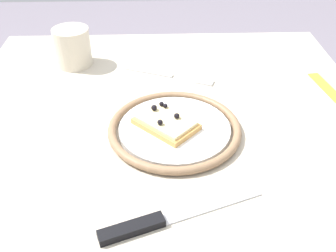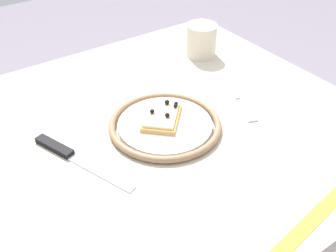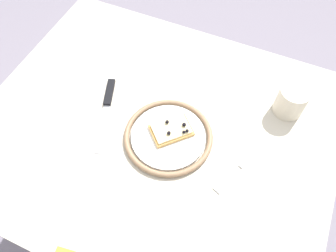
{
  "view_description": "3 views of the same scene",
  "coord_description": "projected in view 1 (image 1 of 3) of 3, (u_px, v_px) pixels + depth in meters",
  "views": [
    {
      "loc": [
        0.5,
        -0.02,
        1.19
      ],
      "look_at": [
        -0.04,
        0.0,
        0.78
      ],
      "focal_mm": 41.9,
      "sensor_mm": 36.0,
      "label": 1
    },
    {
      "loc": [
        0.34,
        0.58,
        1.28
      ],
      "look_at": [
        -0.04,
        0.04,
        0.79
      ],
      "focal_mm": 43.96,
      "sensor_mm": 36.0,
      "label": 2
    },
    {
      "loc": [
        -0.22,
        0.41,
        1.52
      ],
      "look_at": [
        -0.04,
        0.0,
        0.8
      ],
      "focal_mm": 35.21,
      "sensor_mm": 36.0,
      "label": 3
    }
  ],
  "objects": [
    {
      "name": "fork",
      "position": [
        169.0,
        76.0,
        0.85
      ],
      "size": [
        0.09,
        0.19,
        0.0
      ],
      "color": "silver",
      "rests_on": "dining_table"
    },
    {
      "name": "cup",
      "position": [
        73.0,
        47.0,
        0.87
      ],
      "size": [
        0.08,
        0.08,
        0.09
      ],
      "primitive_type": "cylinder",
      "color": "beige",
      "rests_on": "dining_table"
    },
    {
      "name": "dining_table",
      "position": [
        167.0,
        191.0,
        0.71
      ],
      "size": [
        0.95,
        0.8,
        0.76
      ],
      "color": "#BCB29E",
      "rests_on": "ground_plane"
    },
    {
      "name": "plate",
      "position": [
        175.0,
        129.0,
        0.69
      ],
      "size": [
        0.23,
        0.23,
        0.02
      ],
      "color": "white",
      "rests_on": "dining_table"
    },
    {
      "name": "knife",
      "position": [
        155.0,
        222.0,
        0.53
      ],
      "size": [
        0.1,
        0.23,
        0.01
      ],
      "color": "silver",
      "rests_on": "dining_table"
    },
    {
      "name": "pizza_slice_near",
      "position": [
        166.0,
        122.0,
        0.68
      ],
      "size": [
        0.12,
        0.12,
        0.03
      ],
      "color": "tan",
      "rests_on": "plate"
    }
  ]
}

